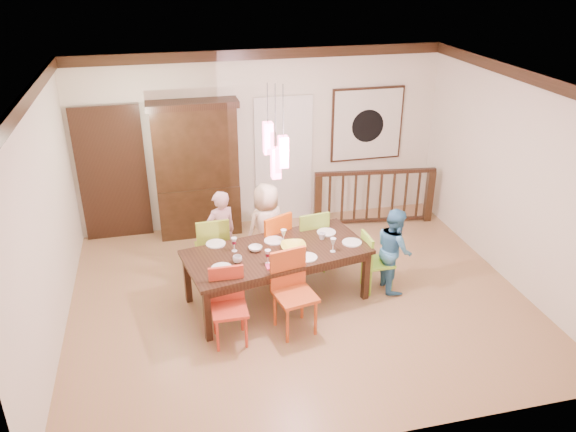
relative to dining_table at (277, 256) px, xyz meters
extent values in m
plane|color=#A3814F|center=(0.30, -0.03, -0.67)|extent=(6.00, 6.00, 0.00)
plane|color=white|center=(0.30, -0.03, 2.23)|extent=(6.00, 6.00, 0.00)
plane|color=beige|center=(0.30, 2.47, 0.78)|extent=(6.00, 0.00, 6.00)
plane|color=beige|center=(-2.70, -0.03, 0.78)|extent=(0.00, 5.00, 5.00)
plane|color=beige|center=(3.30, -0.03, 0.78)|extent=(0.00, 5.00, 5.00)
cube|color=black|center=(-2.10, 2.42, 0.38)|extent=(1.04, 0.07, 2.24)
cube|color=silver|center=(0.65, 2.43, 0.38)|extent=(0.97, 0.05, 2.22)
cube|color=black|center=(2.10, 2.44, 0.93)|extent=(1.25, 0.04, 1.25)
cube|color=silver|center=(2.10, 2.41, 0.93)|extent=(1.18, 0.02, 1.18)
cylinder|color=black|center=(2.10, 2.40, 0.91)|extent=(0.56, 0.01, 0.56)
cube|color=#F44978|center=(-0.08, 0.05, 1.58)|extent=(0.11, 0.11, 0.38)
cylinder|color=black|center=(-0.08, 0.05, 2.00)|extent=(0.01, 0.01, 0.46)
cube|color=#F44978|center=(0.08, -0.05, 1.43)|extent=(0.11, 0.11, 0.38)
cylinder|color=black|center=(0.08, -0.05, 1.92)|extent=(0.01, 0.01, 0.61)
cube|color=#F44978|center=(0.00, 0.00, 1.28)|extent=(0.11, 0.11, 0.38)
cylinder|color=black|center=(0.00, 0.00, 1.85)|extent=(0.01, 0.01, 0.76)
cube|color=black|center=(0.00, 0.00, 0.05)|extent=(2.50, 1.49, 0.05)
cube|color=black|center=(-1.09, 0.45, -0.32)|extent=(0.09, 0.09, 0.70)
cube|color=black|center=(1.09, 0.45, -0.32)|extent=(0.09, 0.09, 0.70)
cube|color=black|center=(-1.09, -0.45, -0.32)|extent=(0.09, 0.09, 0.70)
cube|color=black|center=(1.09, -0.45, -0.32)|extent=(0.09, 0.09, 0.70)
cube|color=black|center=(0.00, 0.47, -0.02)|extent=(2.11, 0.45, 0.10)
cube|color=black|center=(0.00, -0.47, -0.02)|extent=(2.11, 0.45, 0.10)
cube|color=#8FAD2F|center=(-0.76, 0.76, -0.20)|extent=(0.46, 0.46, 0.04)
cube|color=#8FAD2F|center=(-0.76, 0.76, 0.07)|extent=(0.45, 0.06, 0.49)
cylinder|color=#8FAD2F|center=(-0.94, 0.58, -0.44)|extent=(0.04, 0.04, 0.47)
cylinder|color=#8FAD2F|center=(-0.58, 0.58, -0.44)|extent=(0.04, 0.04, 0.47)
cylinder|color=#8FAD2F|center=(-0.94, 0.94, -0.44)|extent=(0.04, 0.04, 0.47)
cylinder|color=#8FAD2F|center=(-0.58, 0.94, -0.44)|extent=(0.04, 0.04, 0.47)
cube|color=#DC520F|center=(0.04, 0.67, -0.19)|extent=(0.60, 0.60, 0.04)
cube|color=#DC520F|center=(0.04, 0.67, 0.08)|extent=(0.43, 0.23, 0.49)
cylinder|color=#DC520F|center=(-0.14, 0.49, -0.44)|extent=(0.04, 0.04, 0.47)
cylinder|color=#DC520F|center=(0.22, 0.49, -0.44)|extent=(0.04, 0.04, 0.47)
cylinder|color=#DC520F|center=(-0.14, 0.86, -0.44)|extent=(0.04, 0.04, 0.47)
cylinder|color=#DC520F|center=(0.22, 0.86, -0.44)|extent=(0.04, 0.04, 0.47)
cube|color=#83AD36|center=(0.62, 0.69, -0.20)|extent=(0.49, 0.49, 0.04)
cube|color=#83AD36|center=(0.62, 0.69, 0.06)|extent=(0.44, 0.09, 0.48)
cylinder|color=#83AD36|center=(0.44, 0.51, -0.44)|extent=(0.04, 0.04, 0.46)
cylinder|color=#83AD36|center=(0.80, 0.51, -0.44)|extent=(0.04, 0.04, 0.46)
cylinder|color=#83AD36|center=(0.44, 0.87, -0.44)|extent=(0.04, 0.04, 0.46)
cylinder|color=#83AD36|center=(0.80, 0.87, -0.44)|extent=(0.04, 0.04, 0.46)
cube|color=red|center=(-0.73, -0.73, -0.23)|extent=(0.42, 0.42, 0.04)
cube|color=red|center=(-0.73, -0.73, 0.02)|extent=(0.42, 0.05, 0.45)
cylinder|color=red|center=(-0.90, -0.89, -0.46)|extent=(0.04, 0.04, 0.43)
cylinder|color=red|center=(-0.56, -0.89, -0.46)|extent=(0.04, 0.04, 0.43)
cylinder|color=red|center=(-0.90, -0.56, -0.46)|extent=(0.04, 0.04, 0.43)
cylinder|color=red|center=(-0.56, -0.56, -0.46)|extent=(0.04, 0.04, 0.43)
cube|color=#BF4A1E|center=(0.07, -0.70, -0.18)|extent=(0.54, 0.54, 0.04)
cube|color=#BF4A1E|center=(0.07, -0.70, 0.10)|extent=(0.46, 0.13, 0.51)
cylinder|color=#BF4A1E|center=(-0.11, -0.89, -0.43)|extent=(0.04, 0.04, 0.48)
cylinder|color=#BF4A1E|center=(0.26, -0.89, -0.43)|extent=(0.04, 0.04, 0.48)
cylinder|color=#BF4A1E|center=(-0.11, -0.51, -0.43)|extent=(0.04, 0.04, 0.48)
cylinder|color=#BF4A1E|center=(0.26, -0.51, -0.43)|extent=(0.04, 0.04, 0.48)
cube|color=#8FD137|center=(1.40, -0.04, -0.26)|extent=(0.39, 0.39, 0.04)
cube|color=#8FD137|center=(1.40, -0.04, -0.04)|extent=(0.05, 0.38, 0.42)
cylinder|color=#8FD137|center=(1.24, -0.19, -0.47)|extent=(0.03, 0.03, 0.40)
cylinder|color=#8FD137|center=(1.55, -0.19, -0.47)|extent=(0.03, 0.03, 0.40)
cylinder|color=#8FD137|center=(1.24, 0.12, -0.47)|extent=(0.03, 0.03, 0.40)
cylinder|color=#8FD137|center=(1.55, 0.12, -0.47)|extent=(0.03, 0.03, 0.40)
cube|color=black|center=(-0.80, 2.25, -0.26)|extent=(1.30, 0.44, 0.84)
cube|color=black|center=(-0.80, 2.27, 0.81)|extent=(1.30, 0.40, 1.30)
cube|color=black|center=(-0.80, 2.46, 0.81)|extent=(1.11, 0.02, 1.11)
cube|color=black|center=(-0.80, 2.27, 1.48)|extent=(1.39, 0.44, 0.10)
cube|color=black|center=(1.14, 1.92, -0.21)|extent=(0.13, 0.13, 0.92)
cube|color=black|center=(3.06, 1.92, -0.21)|extent=(0.13, 0.13, 0.92)
cube|color=black|center=(2.10, 1.92, 0.26)|extent=(2.04, 0.33, 0.06)
cube|color=black|center=(2.10, 1.92, -0.62)|extent=(1.92, 0.30, 0.05)
imported|color=#EFB6C5|center=(-0.62, 0.85, -0.03)|extent=(0.55, 0.46, 1.29)
imported|color=beige|center=(0.04, 0.84, -0.01)|extent=(0.76, 0.63, 1.33)
imported|color=teal|center=(1.62, -0.05, -0.08)|extent=(0.47, 0.59, 1.18)
imported|color=yellow|center=(0.21, -0.03, 0.12)|extent=(0.36, 0.36, 0.08)
imported|color=white|center=(-0.27, 0.06, 0.10)|extent=(0.20, 0.20, 0.06)
imported|color=silver|center=(-0.54, -0.18, 0.12)|extent=(0.15, 0.15, 0.09)
imported|color=silver|center=(0.66, 0.17, 0.12)|extent=(0.10, 0.10, 0.09)
cylinder|color=white|center=(-0.75, 0.35, 0.08)|extent=(0.26, 0.26, 0.01)
cylinder|color=white|center=(0.02, 0.26, 0.08)|extent=(0.26, 0.26, 0.01)
cylinder|color=white|center=(0.77, 0.34, 0.08)|extent=(0.26, 0.26, 0.01)
cylinder|color=white|center=(-0.75, -0.29, 0.08)|extent=(0.26, 0.26, 0.01)
cylinder|color=white|center=(0.33, -0.27, 0.08)|extent=(0.26, 0.26, 0.01)
cylinder|color=white|center=(1.01, -0.03, 0.08)|extent=(0.26, 0.26, 0.01)
cube|color=#D83359|center=(-0.13, -0.39, 0.08)|extent=(0.18, 0.14, 0.01)
camera|label=1|loc=(-1.32, -6.20, 3.59)|focal=35.00mm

